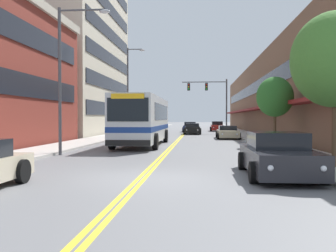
{
  "coord_description": "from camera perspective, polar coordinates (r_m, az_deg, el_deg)",
  "views": [
    {
      "loc": [
        1.79,
        -11.64,
        1.9
      ],
      "look_at": [
        -0.86,
        20.24,
        1.21
      ],
      "focal_mm": 40.0,
      "sensor_mm": 36.0,
      "label": 1
    }
  ],
  "objects": [
    {
      "name": "ground_plane",
      "position": [
        48.71,
        2.65,
        -1.0
      ],
      "size": [
        240.0,
        240.0,
        0.0
      ],
      "primitive_type": "plane",
      "color": "slate"
    },
    {
      "name": "sidewalk_left",
      "position": [
        49.44,
        -5.38,
        -0.89
      ],
      "size": [
        2.81,
        106.0,
        0.14
      ],
      "color": "#B2ADA5",
      "rests_on": "ground_plane"
    },
    {
      "name": "sidewalk_right",
      "position": [
        48.94,
        10.76,
        -0.93
      ],
      "size": [
        2.81,
        106.0,
        0.14
      ],
      "color": "#B2ADA5",
      "rests_on": "ground_plane"
    },
    {
      "name": "centre_line",
      "position": [
        48.71,
        2.65,
        -0.99
      ],
      "size": [
        0.34,
        106.0,
        0.01
      ],
      "color": "yellow",
      "rests_on": "ground_plane"
    },
    {
      "name": "office_tower_left",
      "position": [
        47.57,
        -16.02,
        14.82
      ],
      "size": [
        12.08,
        21.2,
        26.21
      ],
      "color": "beige",
      "rests_on": "ground_plane"
    },
    {
      "name": "storefront_row_right",
      "position": [
        49.88,
        17.25,
        4.15
      ],
      "size": [
        9.1,
        68.0,
        8.96
      ],
      "color": "brown",
      "rests_on": "ground_plane"
    },
    {
      "name": "city_bus",
      "position": [
        26.16,
        -3.79,
        1.15
      ],
      "size": [
        2.9,
        11.31,
        3.3
      ],
      "color": "silver",
      "rests_on": "ground_plane"
    },
    {
      "name": "car_silver_parked_left_near",
      "position": [
        36.03,
        -4.93,
        -0.7
      ],
      "size": [
        2.17,
        4.28,
        1.48
      ],
      "color": "#B7B7BC",
      "rests_on": "ground_plane"
    },
    {
      "name": "car_charcoal_parked_right_foreground",
      "position": [
        12.76,
        16.36,
        -4.37
      ],
      "size": [
        2.21,
        4.89,
        1.43
      ],
      "color": "#232328",
      "rests_on": "ground_plane"
    },
    {
      "name": "car_red_parked_right_mid",
      "position": [
        54.37,
        7.5,
        -0.09
      ],
      "size": [
        2.01,
        4.84,
        1.41
      ],
      "color": "maroon",
      "rests_on": "ground_plane"
    },
    {
      "name": "car_beige_parked_right_far",
      "position": [
        34.82,
        9.07,
        -0.98
      ],
      "size": [
        2.05,
        4.82,
        1.19
      ],
      "color": "#BCAD89",
      "rests_on": "ground_plane"
    },
    {
      "name": "car_black_moving_lead",
      "position": [
        44.05,
        3.76,
        -0.45
      ],
      "size": [
        2.03,
        4.7,
        1.26
      ],
      "color": "black",
      "rests_on": "ground_plane"
    },
    {
      "name": "car_navy_moving_second",
      "position": [
        51.21,
        3.39,
        -0.18
      ],
      "size": [
        2.03,
        4.35,
        1.35
      ],
      "color": "#19234C",
      "rests_on": "ground_plane"
    },
    {
      "name": "traffic_signal_mast",
      "position": [
        47.19,
        6.65,
        4.74
      ],
      "size": [
        5.64,
        0.38,
        6.75
      ],
      "color": "#47474C",
      "rests_on": "ground_plane"
    },
    {
      "name": "street_lamp_left_near",
      "position": [
        19.92,
        -15.07,
        8.81
      ],
      "size": [
        2.7,
        0.28,
        7.5
      ],
      "color": "#47474C",
      "rests_on": "ground_plane"
    },
    {
      "name": "street_lamp_left_far",
      "position": [
        37.6,
        -5.84,
        6.18
      ],
      "size": [
        1.82,
        0.28,
        8.86
      ],
      "color": "#47474C",
      "rests_on": "ground_plane"
    },
    {
      "name": "street_tree_right_near",
      "position": [
        14.84,
        24.12,
        9.22
      ],
      "size": [
        3.13,
        3.13,
        5.57
      ],
      "color": "brown",
      "rests_on": "sidewalk_right"
    },
    {
      "name": "street_tree_right_mid",
      "position": [
        26.03,
        15.97,
        4.28
      ],
      "size": [
        2.43,
        2.43,
        4.51
      ],
      "color": "brown",
      "rests_on": "sidewalk_right"
    },
    {
      "name": "fire_hydrant",
      "position": [
        20.45,
        16.49,
        -2.56
      ],
      "size": [
        0.31,
        0.23,
        0.84
      ],
      "color": "red",
      "rests_on": "sidewalk_right"
    }
  ]
}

